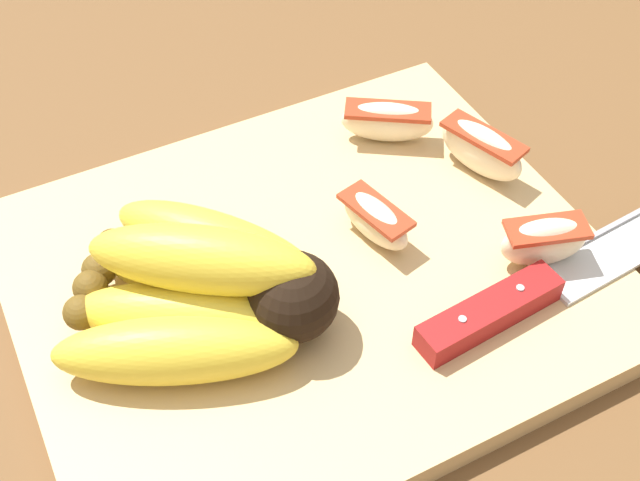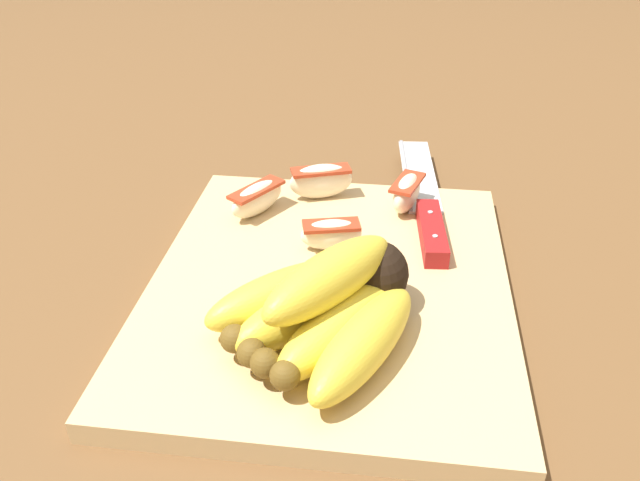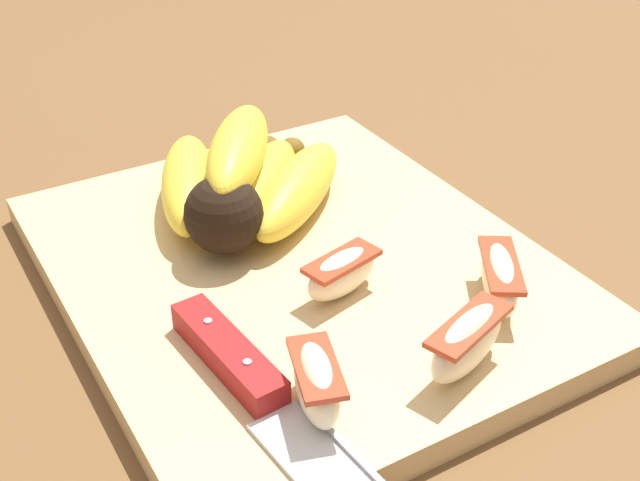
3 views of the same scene
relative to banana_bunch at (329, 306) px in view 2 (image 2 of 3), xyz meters
The scene contains 8 objects.
ground_plane 0.08m from the banana_bunch, behind, with size 6.00×6.00×0.00m, color brown.
cutting_board 0.08m from the banana_bunch, behind, with size 0.38×0.31×0.02m, color tan.
banana_bunch is the anchor object (origin of this frame).
chefs_knife 0.22m from the banana_bunch, 158.70° to the left, with size 0.28×0.05×0.02m.
apple_wedge_near 0.13m from the banana_bunch, behind, with size 0.03×0.06×0.03m.
apple_wedge_middle 0.23m from the banana_bunch, behind, with size 0.04×0.07×0.04m.
apple_wedge_far 0.22m from the banana_bunch, 164.86° to the left, with size 0.06×0.04×0.04m.
apple_wedge_extra 0.21m from the banana_bunch, 152.35° to the right, with size 0.07×0.05×0.03m.
Camera 2 is at (0.46, 0.03, 0.36)m, focal length 36.82 mm.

